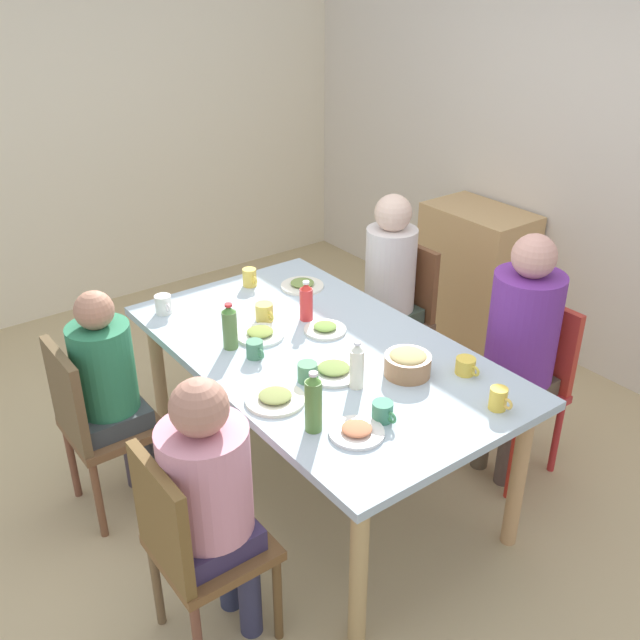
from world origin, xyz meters
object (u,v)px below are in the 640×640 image
person_1 (389,279)px  cup_4 (163,304)px  plate_0 (334,370)px  plate_1 (260,334)px  person_0 (109,384)px  bowl_0 (408,363)px  plate_4 (302,285)px  chair_3 (191,542)px  cup_7 (308,372)px  chair_0 (94,420)px  bottle_0 (313,403)px  bottle_1 (306,302)px  cup_6 (383,412)px  plate_5 (275,398)px  side_cabinet (474,273)px  cup_1 (255,349)px  person_3 (210,490)px  plate_2 (325,329)px  cup_3 (265,312)px  plate_3 (357,431)px  chair_1 (398,310)px  cup_0 (466,366)px  dining_table (320,364)px  bottle_2 (230,327)px  cup_5 (499,399)px  cup_2 (250,278)px  chair_2 (526,378)px  bottle_3 (357,366)px  person_2 (521,337)px

person_1 → cup_4: (-0.29, -1.25, 0.09)m
person_1 → plate_0: person_1 is taller
plate_1 → person_0: bearing=-106.9°
bowl_0 → plate_4: bearing=171.3°
person_0 → chair_3: bearing=-5.7°
plate_0 → cup_7: (-0.02, -0.13, 0.03)m
chair_0 → bottle_0: (0.95, 0.54, 0.39)m
bottle_1 → cup_6: bearing=-16.6°
cup_6 → bottle_0: 0.29m
plate_5 → bowl_0: (0.17, 0.57, 0.04)m
person_1 → side_cabinet: bearing=101.1°
cup_1 → plate_4: bearing=128.6°
person_3 → cup_4: size_ratio=9.89×
plate_0 → bowl_0: 0.32m
person_3 → plate_2: (-0.59, 0.96, 0.08)m
bowl_0 → cup_3: 0.82m
plate_3 → bowl_0: 0.49m
plate_5 → cup_3: size_ratio=2.00×
plate_3 → chair_1: bearing=131.7°
plate_0 → cup_6: 0.39m
cup_0 → cup_7: 0.68m
bottle_1 → person_3: bearing=-52.1°
person_3 → person_0: bearing=179.8°
dining_table → bottle_2: bottle_2 is taller
plate_2 → cup_5: cup_5 is taller
chair_0 → cup_5: 1.79m
cup_1 → bottle_0: 0.61m
cup_1 → cup_5: bearing=31.3°
plate_3 → bottle_1: 0.97m
cup_5 → cup_7: cup_5 is taller
person_0 → cup_2: (-0.31, 0.94, 0.16)m
plate_1 → cup_7: size_ratio=1.88×
cup_0 → bottle_0: size_ratio=0.48×
dining_table → chair_2: size_ratio=2.09×
cup_1 → bottle_3: bearing=24.7°
chair_2 → cup_7: size_ratio=7.41×
plate_0 → cup_3: bearing=177.2°
cup_6 → side_cabinet: size_ratio=0.13×
cup_1 → cup_3: 0.36m
person_0 → dining_table: bearing=60.6°
plate_5 → plate_2: bearing=124.2°
dining_table → chair_2: (0.47, 0.93, -0.19)m
bowl_0 → cup_3: size_ratio=1.63×
cup_4 → cup_6: size_ratio=1.00×
plate_0 → chair_0: bearing=-128.3°
plate_2 → bottle_2: bottle_2 is taller
plate_0 → cup_5: cup_5 is taller
person_2 → plate_2: size_ratio=6.34×
chair_2 → bowl_0: bearing=-95.4°
chair_0 → person_2: (0.94, 1.77, 0.26)m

